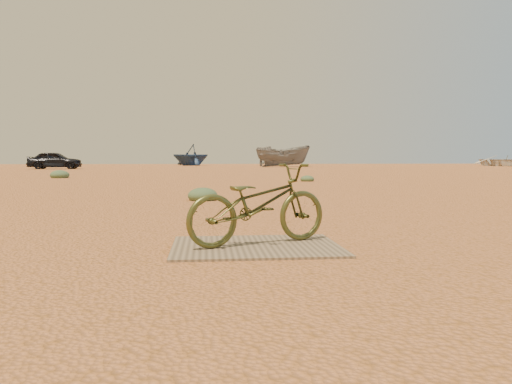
{
  "coord_description": "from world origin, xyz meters",
  "views": [
    {
      "loc": [
        -0.15,
        -4.77,
        0.87
      ],
      "look_at": [
        0.32,
        -0.05,
        0.53
      ],
      "focal_mm": 35.0,
      "sensor_mm": 36.0,
      "label": 1
    }
  ],
  "objects": [
    {
      "name": "boat_far_right",
      "position": [
        28.8,
        41.72,
        0.53
      ],
      "size": [
        4.27,
        5.54,
        1.06
      ],
      "primitive_type": "imported",
      "rotation": [
        0.0,
        0.0,
        0.12
      ],
      "color": "beige",
      "rests_on": "ground"
    },
    {
      "name": "kale_c",
      "position": [
        -6.26,
        16.77,
        0.0
      ],
      "size": [
        0.77,
        0.77,
        0.42
      ],
      "primitive_type": "ellipsoid",
      "color": "#59764F",
      "rests_on": "ground"
    },
    {
      "name": "ground",
      "position": [
        0.0,
        0.0,
        0.0
      ],
      "size": [
        120.0,
        120.0,
        0.0
      ],
      "primitive_type": "plane",
      "color": "#C57648",
      "rests_on": "ground"
    },
    {
      "name": "boat_mid_right",
      "position": [
        6.74,
        39.65,
        0.97
      ],
      "size": [
        5.19,
        2.41,
        1.94
      ],
      "primitive_type": "imported",
      "rotation": [
        0.0,
        0.0,
        1.68
      ],
      "color": "slate",
      "rests_on": "ground"
    },
    {
      "name": "car",
      "position": [
        -11.25,
        33.29,
        0.64
      ],
      "size": [
        3.82,
        1.66,
        1.28
      ],
      "primitive_type": "imported",
      "rotation": [
        0.0,
        0.0,
        1.61
      ],
      "color": "black",
      "rests_on": "ground"
    },
    {
      "name": "plywood_board",
      "position": [
        0.32,
        -0.05,
        0.01
      ],
      "size": [
        1.6,
        1.23,
        0.02
      ],
      "primitive_type": "cube",
      "color": "#836E54",
      "rests_on": "ground"
    },
    {
      "name": "boat_far_left",
      "position": [
        -1.74,
        47.65,
        1.12
      ],
      "size": [
        5.63,
        5.51,
        2.25
      ],
      "primitive_type": "imported",
      "rotation": [
        0.0,
        0.0,
        -0.93
      ],
      "color": "navy",
      "rests_on": "ground"
    },
    {
      "name": "bicycle",
      "position": [
        0.35,
        0.01,
        0.41
      ],
      "size": [
        1.58,
        1.06,
        0.78
      ],
      "primitive_type": "imported",
      "rotation": [
        0.0,
        0.0,
        1.97
      ],
      "color": "#484C22",
      "rests_on": "plywood_board"
    },
    {
      "name": "kale_b",
      "position": [
        3.47,
        12.89,
        0.0
      ],
      "size": [
        0.5,
        0.5,
        0.27
      ],
      "primitive_type": "ellipsoid",
      "color": "#59764F",
      "rests_on": "ground"
    },
    {
      "name": "kale_a",
      "position": [
        -0.22,
        5.3,
        0.0
      ],
      "size": [
        0.6,
        0.6,
        0.33
      ],
      "primitive_type": "ellipsoid",
      "color": "#59764F",
      "rests_on": "ground"
    }
  ]
}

